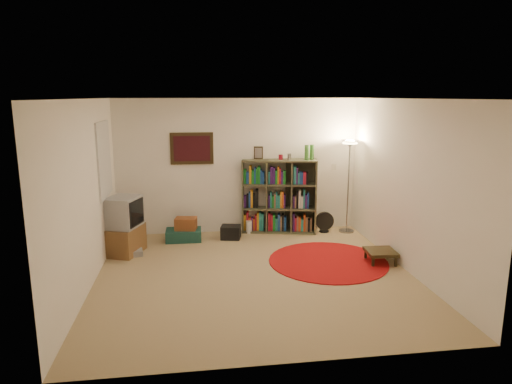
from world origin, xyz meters
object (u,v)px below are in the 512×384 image
floor_lamp (349,156)px  tv_stand (125,226)px  floor_fan (324,222)px  side_table (381,252)px  bookshelf (278,197)px  suitcase (184,235)px

floor_lamp → tv_stand: bearing=-170.6°
floor_fan → side_table: size_ratio=0.85×
side_table → bookshelf: bearing=123.6°
floor_fan → floor_lamp: bearing=-0.7°
suitcase → side_table: (3.03, -1.57, 0.07)m
tv_stand → bookshelf: bearing=37.9°
floor_fan → suitcase: size_ratio=0.63×
suitcase → floor_fan: bearing=3.6°
tv_stand → suitcase: 1.14m
bookshelf → tv_stand: bearing=-150.1°
bookshelf → side_table: size_ratio=3.57×
bookshelf → side_table: bearing=-44.5°
side_table → floor_lamp: bearing=88.9°
bookshelf → suitcase: size_ratio=2.64×
floor_fan → side_table: bearing=-74.4°
bookshelf → floor_lamp: (1.29, -0.22, 0.78)m
bookshelf → suitcase: bookshelf is taller
suitcase → side_table: size_ratio=1.35×
tv_stand → side_table: (3.97, -1.01, -0.29)m
bookshelf → floor_lamp: 1.52m
floor_lamp → floor_fan: floor_lamp is taller
floor_lamp → tv_stand: floor_lamp is taller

